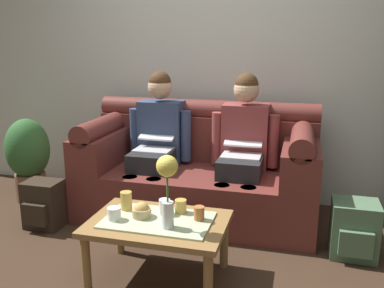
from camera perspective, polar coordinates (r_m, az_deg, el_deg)
name	(u,v)px	position (r m, az deg, el deg)	size (l,w,h in m)	color
ground_plane	(153,287)	(2.74, -5.28, -18.76)	(14.00, 14.00, 0.00)	#382619
back_wall_patterned	(214,43)	(3.94, 2.96, 13.57)	(6.00, 0.12, 2.90)	silver
couch	(199,172)	(3.60, 0.97, -3.86)	(1.96, 0.88, 0.96)	maroon
person_left	(157,138)	(3.62, -4.75, 0.86)	(0.56, 0.67, 1.22)	#232326
person_right	(243,143)	(3.45, 7.00, 0.13)	(0.56, 0.67, 1.22)	#232326
coffee_table	(158,228)	(2.66, -4.65, -11.35)	(0.85, 0.58, 0.40)	olive
flower_vase	(167,180)	(2.41, -3.38, -4.98)	(0.13, 0.13, 0.44)	silver
snack_bowl	(142,211)	(2.66, -6.86, -9.04)	(0.12, 0.12, 0.10)	tan
cup_near_left	(165,207)	(2.69, -3.75, -8.50)	(0.07, 0.07, 0.10)	white
cup_near_right	(126,201)	(2.78, -8.94, -7.63)	(0.08, 0.08, 0.12)	gold
cup_far_center	(199,213)	(2.61, 0.97, -9.39)	(0.07, 0.07, 0.09)	#B26633
cup_far_left	(114,214)	(2.65, -10.56, -9.29)	(0.08, 0.08, 0.08)	white
cup_far_right	(181,206)	(2.71, -1.56, -8.46)	(0.07, 0.07, 0.09)	gold
backpack_right	(354,230)	(3.18, 21.19, -10.83)	(0.31, 0.31, 0.40)	#4C6B4C
backpack_left	(43,205)	(3.60, -19.57, -7.81)	(0.29, 0.26, 0.39)	#2D2319
potted_plant	(28,156)	(4.18, -21.41, -1.49)	(0.40, 0.40, 0.78)	brown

